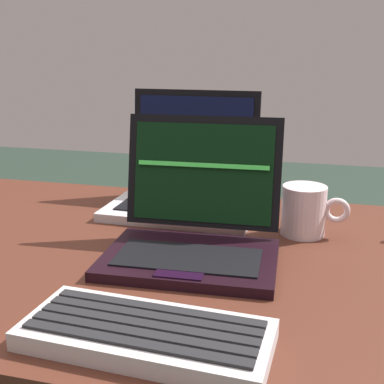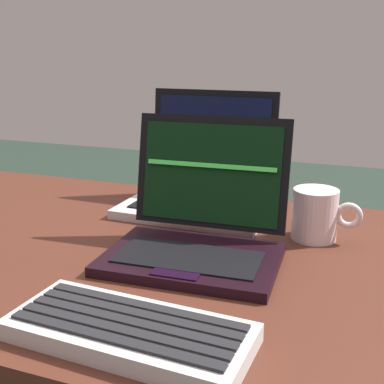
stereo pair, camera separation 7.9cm
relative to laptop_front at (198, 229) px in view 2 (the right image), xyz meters
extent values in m
cube|color=#482217|center=(-0.09, 0.00, -0.07)|extent=(1.77, 0.78, 0.04)
cube|color=black|center=(0.00, -0.04, -0.04)|extent=(0.31, 0.22, 0.02)
cube|color=black|center=(0.00, -0.05, -0.03)|extent=(0.25, 0.13, 0.00)
cube|color=black|center=(0.01, -0.12, -0.03)|extent=(0.08, 0.04, 0.00)
cube|color=black|center=(0.00, 0.08, 0.08)|extent=(0.29, 0.07, 0.21)
cube|color=black|center=(0.00, 0.08, 0.08)|extent=(0.26, 0.05, 0.18)
cube|color=#4CF259|center=(0.00, 0.08, 0.10)|extent=(0.25, 0.01, 0.01)
cube|color=#B8B3B7|center=(-0.09, 0.23, -0.04)|extent=(0.33, 0.23, 0.02)
cube|color=black|center=(-0.09, 0.21, -0.03)|extent=(0.27, 0.13, 0.00)
cube|color=#BBAFC2|center=(-0.09, 0.14, -0.03)|extent=(0.09, 0.04, 0.00)
cube|color=black|center=(-0.09, 0.35, 0.10)|extent=(0.31, 0.04, 0.23)
cube|color=black|center=(-0.09, 0.34, 0.10)|extent=(0.28, 0.03, 0.20)
cube|color=#4CF259|center=(-0.09, 0.34, 0.13)|extent=(0.26, 0.01, 0.01)
cube|color=#BEB9B9|center=(0.01, -0.28, -0.04)|extent=(0.32, 0.15, 0.03)
cube|color=black|center=(0.01, -0.33, -0.02)|extent=(0.29, 0.03, 0.00)
cube|color=black|center=(0.01, -0.31, -0.02)|extent=(0.29, 0.03, 0.00)
cube|color=black|center=(0.01, -0.28, -0.02)|extent=(0.29, 0.03, 0.00)
cube|color=black|center=(0.01, -0.26, -0.02)|extent=(0.29, 0.03, 0.00)
cube|color=black|center=(0.01, -0.24, -0.02)|extent=(0.29, 0.03, 0.00)
cylinder|color=silver|center=(0.18, 0.16, 0.00)|extent=(0.09, 0.09, 0.10)
torus|color=silver|center=(0.25, 0.16, 0.00)|extent=(0.05, 0.01, 0.05)
camera|label=1|loc=(0.20, -0.80, 0.31)|focal=46.35mm
camera|label=2|loc=(0.28, -0.78, 0.31)|focal=46.35mm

